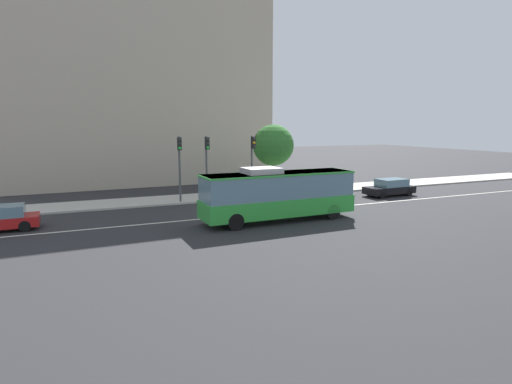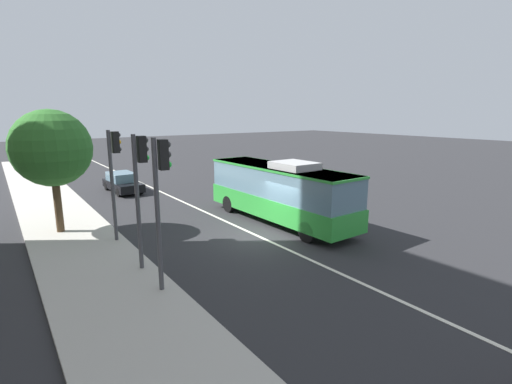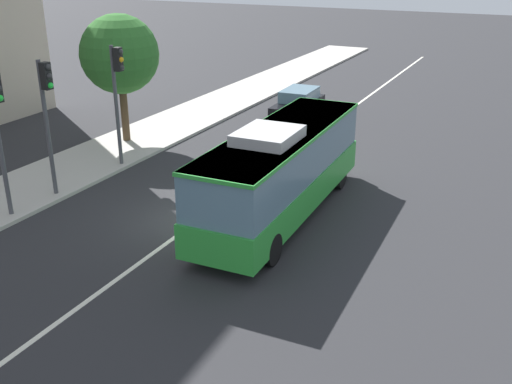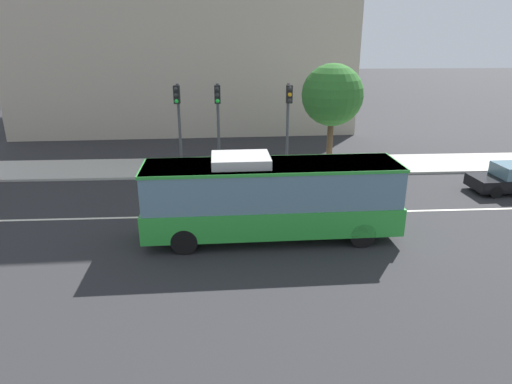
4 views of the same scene
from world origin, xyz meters
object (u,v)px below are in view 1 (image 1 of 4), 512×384
(traffic_light_near_corner, at_px, (180,158))
(sedan_black, at_px, (390,187))
(transit_bus, at_px, (278,193))
(street_tree_kerbside_left, at_px, (273,145))
(traffic_light_far_corner, at_px, (253,156))
(traffic_light_mid_block, at_px, (207,157))

(traffic_light_near_corner, bearing_deg, sedan_black, 83.86)
(transit_bus, relative_size, street_tree_kerbside_left, 1.64)
(transit_bus, relative_size, sedan_black, 2.20)
(traffic_light_far_corner, relative_size, street_tree_kerbside_left, 0.85)
(street_tree_kerbside_left, bearing_deg, sedan_black, -32.68)
(sedan_black, distance_m, street_tree_kerbside_left, 10.82)
(traffic_light_near_corner, height_order, traffic_light_mid_block, same)
(traffic_light_near_corner, bearing_deg, street_tree_kerbside_left, 107.67)
(transit_bus, height_order, traffic_light_near_corner, traffic_light_near_corner)
(transit_bus, height_order, traffic_light_far_corner, traffic_light_far_corner)
(transit_bus, distance_m, traffic_light_far_corner, 8.54)
(traffic_light_near_corner, distance_m, street_tree_kerbside_left, 9.15)
(sedan_black, bearing_deg, traffic_light_far_corner, -18.86)
(traffic_light_far_corner, bearing_deg, transit_bus, -15.70)
(traffic_light_near_corner, bearing_deg, traffic_light_mid_block, 94.23)
(traffic_light_near_corner, relative_size, traffic_light_mid_block, 1.00)
(street_tree_kerbside_left, bearing_deg, traffic_light_mid_block, -163.65)
(traffic_light_far_corner, height_order, street_tree_kerbside_left, street_tree_kerbside_left)
(transit_bus, relative_size, traffic_light_mid_block, 1.93)
(transit_bus, distance_m, traffic_light_near_corner, 9.56)
(traffic_light_mid_block, bearing_deg, traffic_light_near_corner, -91.47)
(traffic_light_far_corner, xyz_separation_m, street_tree_kerbside_left, (2.88, 2.08, 0.71))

